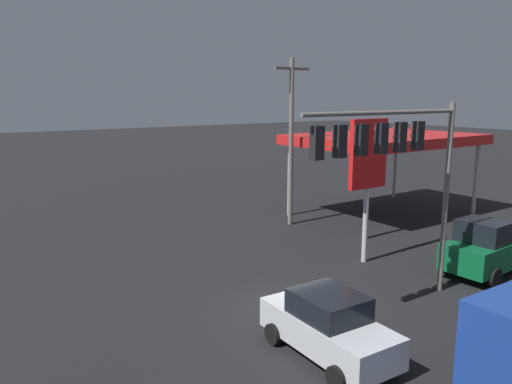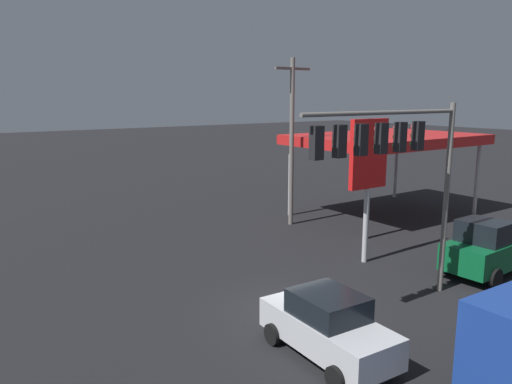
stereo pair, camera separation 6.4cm
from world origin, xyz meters
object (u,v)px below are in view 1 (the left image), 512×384
Objects in this scene: price_sign at (368,161)px; sedan_waiting at (328,326)px; utility_pole at (291,138)px; pickup_parked at (491,247)px; traffic_signal_assembly at (392,152)px.

price_sign is 9.63m from sedan_waiting.
pickup_parked is (-1.82, 11.30, -3.94)m from utility_pole.
traffic_signal_assembly is 5.31m from price_sign.
price_sign is at bearing -129.27° from traffic_signal_assembly.
sedan_waiting is (3.88, 1.21, -4.65)m from traffic_signal_assembly.
traffic_signal_assembly is at bearing 109.73° from sedan_waiting.
traffic_signal_assembly is 1.62× the size of sedan_waiting.
sedan_waiting is at bearing 17.39° from traffic_signal_assembly.
pickup_parked is at bearing 99.15° from utility_pole.
pickup_parked is (-6.62, 0.04, -4.49)m from traffic_signal_assembly.
utility_pole is 15.73m from sedan_waiting.
utility_pole is at bearing -113.11° from traffic_signal_assembly.
price_sign is (1.50, 7.21, -0.42)m from utility_pole.
price_sign reaches higher than pickup_parked.
sedan_waiting is (7.18, 5.26, -3.67)m from price_sign.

